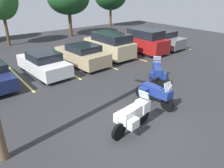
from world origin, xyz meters
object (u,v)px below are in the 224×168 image
at_px(motorcycle_touring, 134,114).
at_px(car_grey, 160,39).
at_px(car_champagne, 110,45).
at_px(car_red, 142,41).
at_px(motorcycle_third, 157,72).
at_px(car_white, 44,64).
at_px(motorcycle_second, 155,93).
at_px(car_tan, 82,55).

distance_m(motorcycle_touring, car_grey, 13.24).
distance_m(motorcycle_touring, car_champagne, 9.71).
distance_m(car_champagne, car_red, 3.13).
xyz_separation_m(motorcycle_third, car_white, (-4.52, 5.35, 0.02)).
distance_m(motorcycle_touring, motorcycle_second, 2.27).
distance_m(motorcycle_third, car_tan, 5.68).
xyz_separation_m(car_white, car_grey, (11.00, -0.00, 0.07)).
distance_m(motorcycle_touring, motorcycle_third, 4.88).
height_order(car_white, car_champagne, car_champagne).
xyz_separation_m(motorcycle_second, car_champagne, (3.05, 7.41, 0.34)).
distance_m(car_red, car_grey, 2.40).
height_order(motorcycle_touring, car_white, same).
bearing_deg(motorcycle_touring, car_white, 92.47).
bearing_deg(car_grey, car_red, -177.38).
bearing_deg(car_red, motorcycle_second, -131.53).
height_order(car_white, car_red, car_red).
xyz_separation_m(motorcycle_touring, car_champagne, (5.17, 8.22, 0.30)).
bearing_deg(motorcycle_second, motorcycle_touring, -159.14).
relative_size(car_white, car_champagne, 1.02).
height_order(motorcycle_touring, car_tan, car_tan).
height_order(motorcycle_touring, car_red, car_red).
relative_size(car_champagne, car_red, 0.90).
xyz_separation_m(motorcycle_third, car_red, (4.08, 5.24, 0.29)).
height_order(motorcycle_second, car_tan, car_tan).
xyz_separation_m(motorcycle_third, car_grey, (6.47, 5.35, 0.10)).
xyz_separation_m(car_red, car_grey, (2.39, 0.11, -0.19)).
bearing_deg(car_grey, motorcycle_touring, -143.60).
distance_m(car_white, car_red, 8.61).
height_order(motorcycle_third, car_white, car_white).
relative_size(motorcycle_touring, motorcycle_second, 0.96).
distance_m(motorcycle_second, car_champagne, 8.02).
relative_size(motorcycle_third, car_red, 0.35).
bearing_deg(motorcycle_second, car_white, 109.21).
relative_size(motorcycle_touring, car_white, 0.49).
height_order(car_white, car_tan, car_tan).
xyz_separation_m(motorcycle_second, motorcycle_third, (2.07, 1.70, 0.03)).
bearing_deg(motorcycle_second, motorcycle_third, 39.39).
relative_size(car_tan, car_grey, 0.95).
bearing_deg(car_tan, motorcycle_touring, -107.55).
height_order(motorcycle_second, motorcycle_third, motorcycle_third).
distance_m(motorcycle_third, car_champagne, 5.80).
height_order(motorcycle_touring, motorcycle_second, motorcycle_touring).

